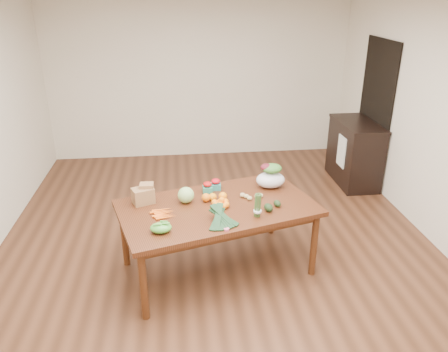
{
  "coord_description": "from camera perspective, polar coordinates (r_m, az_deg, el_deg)",
  "views": [
    {
      "loc": [
        -0.41,
        -4.33,
        2.75
      ],
      "look_at": [
        0.08,
        0.0,
        0.86
      ],
      "focal_mm": 35.0,
      "sensor_mm": 36.0,
      "label": 1
    }
  ],
  "objects": [
    {
      "name": "floor",
      "position": [
        5.14,
        -0.91,
        -8.81
      ],
      "size": [
        6.0,
        6.0,
        0.0
      ],
      "primitive_type": "plane",
      "color": "brown",
      "rests_on": "ground"
    },
    {
      "name": "potato_c",
      "position": [
        4.5,
        4.31,
        -2.67
      ],
      "size": [
        0.05,
        0.04,
        0.04
      ],
      "primitive_type": "ellipsoid",
      "color": "tan",
      "rests_on": "dining_table"
    },
    {
      "name": "dining_table",
      "position": [
        4.53,
        -0.85,
        -8.12
      ],
      "size": [
        2.12,
        1.54,
        0.75
      ],
      "primitive_type": "cube",
      "rotation": [
        0.0,
        0.0,
        0.28
      ],
      "color": "#542513",
      "rests_on": "floor"
    },
    {
      "name": "potato_e",
      "position": [
        4.51,
        4.81,
        -2.56
      ],
      "size": [
        0.05,
        0.05,
        0.04
      ],
      "primitive_type": "ellipsoid",
      "color": "tan",
      "rests_on": "dining_table"
    },
    {
      "name": "orange_b",
      "position": [
        4.43,
        -1.5,
        -2.76
      ],
      "size": [
        0.08,
        0.08,
        0.08
      ],
      "primitive_type": "sphere",
      "color": "orange",
      "rests_on": "dining_table"
    },
    {
      "name": "potato_b",
      "position": [
        4.45,
        3.36,
        -2.91
      ],
      "size": [
        0.05,
        0.05,
        0.04
      ],
      "primitive_type": "ellipsoid",
      "color": "tan",
      "rests_on": "dining_table"
    },
    {
      "name": "cabinet",
      "position": [
        6.82,
        16.67,
        2.95
      ],
      "size": [
        0.52,
        1.02,
        0.94
      ],
      "primitive_type": "cube",
      "color": "black",
      "rests_on": "floor"
    },
    {
      "name": "avocado_a",
      "position": [
        4.25,
        5.82,
        -4.12
      ],
      "size": [
        0.11,
        0.13,
        0.08
      ],
      "primitive_type": "ellipsoid",
      "rotation": [
        0.0,
        0.0,
        0.3
      ],
      "color": "black",
      "rests_on": "dining_table"
    },
    {
      "name": "kale_bunch",
      "position": [
        3.97,
        -0.23,
        -5.43
      ],
      "size": [
        0.42,
        0.47,
        0.16
      ],
      "primitive_type": null,
      "rotation": [
        0.0,
        0.0,
        0.28
      ],
      "color": "black",
      "rests_on": "dining_table"
    },
    {
      "name": "avocado_b",
      "position": [
        4.35,
        6.97,
        -3.58
      ],
      "size": [
        0.09,
        0.11,
        0.06
      ],
      "primitive_type": "ellipsoid",
      "rotation": [
        0.0,
        0.0,
        0.3
      ],
      "color": "black",
      "rests_on": "dining_table"
    },
    {
      "name": "strawberry_basket_b",
      "position": [
        4.67,
        -1.09,
        -1.2
      ],
      "size": [
        0.13,
        0.13,
        0.09
      ],
      "primitive_type": null,
      "rotation": [
        0.0,
        0.0,
        0.28
      ],
      "color": "red",
      "rests_on": "dining_table"
    },
    {
      "name": "doorway_dark",
      "position": [
        6.81,
        19.06,
        7.76
      ],
      "size": [
        0.02,
        1.0,
        2.1
      ],
      "primitive_type": "cube",
      "color": "black",
      "rests_on": "floor"
    },
    {
      "name": "dish_towel",
      "position": [
        6.58,
        15.09,
        3.13
      ],
      "size": [
        0.02,
        0.28,
        0.45
      ],
      "primitive_type": "cube",
      "color": "white",
      "rests_on": "cabinet"
    },
    {
      "name": "cabbage",
      "position": [
        4.39,
        -5.0,
        -2.5
      ],
      "size": [
        0.16,
        0.16,
        0.16
      ],
      "primitive_type": "sphere",
      "color": "#B4DB7E",
      "rests_on": "dining_table"
    },
    {
      "name": "mandarin_cluster",
      "position": [
        4.32,
        -0.3,
        -3.35
      ],
      "size": [
        0.22,
        0.22,
        0.1
      ],
      "primitive_type": null,
      "rotation": [
        0.0,
        0.0,
        0.28
      ],
      "color": "orange",
      "rests_on": "dining_table"
    },
    {
      "name": "asparagus_bundle",
      "position": [
        4.09,
        4.42,
        -3.82
      ],
      "size": [
        0.11,
        0.13,
        0.26
      ],
      "primitive_type": null,
      "rotation": [
        0.15,
        0.0,
        0.28
      ],
      "color": "#417134",
      "rests_on": "dining_table"
    },
    {
      "name": "potato_d",
      "position": [
        4.51,
        2.45,
        -2.51
      ],
      "size": [
        0.06,
        0.05,
        0.05
      ],
      "primitive_type": "ellipsoid",
      "color": "tan",
      "rests_on": "dining_table"
    },
    {
      "name": "snap_pea_bag",
      "position": [
        3.92,
        -8.24,
        -6.71
      ],
      "size": [
        0.19,
        0.14,
        0.09
      ],
      "primitive_type": "ellipsoid",
      "color": "green",
      "rests_on": "dining_table"
    },
    {
      "name": "paper_bag",
      "position": [
        4.43,
        -10.52,
        -2.35
      ],
      "size": [
        0.33,
        0.29,
        0.19
      ],
      "primitive_type": null,
      "rotation": [
        0.0,
        0.0,
        0.28
      ],
      "color": "#925C41",
      "rests_on": "dining_table"
    },
    {
      "name": "orange_a",
      "position": [
        4.41,
        -2.37,
        -2.84
      ],
      "size": [
        0.09,
        0.09,
        0.09
      ],
      "primitive_type": "sphere",
      "color": "orange",
      "rests_on": "dining_table"
    },
    {
      "name": "orange_c",
      "position": [
        4.44,
        -0.15,
        -2.64
      ],
      "size": [
        0.08,
        0.08,
        0.08
      ],
      "primitive_type": "sphere",
      "color": "orange",
      "rests_on": "dining_table"
    },
    {
      "name": "carrots",
      "position": [
        4.21,
        -7.92,
        -4.87
      ],
      "size": [
        0.27,
        0.27,
        0.03
      ],
      "primitive_type": null,
      "rotation": [
        0.0,
        0.0,
        0.28
      ],
      "color": "#FF5315",
      "rests_on": "dining_table"
    },
    {
      "name": "salad_bag",
      "position": [
        4.72,
        6.11,
        -0.12
      ],
      "size": [
        0.36,
        0.31,
        0.24
      ],
      "primitive_type": null,
      "rotation": [
        0.0,
        0.0,
        0.28
      ],
      "color": "silver",
      "rests_on": "dining_table"
    },
    {
      "name": "strawberry_basket_a",
      "position": [
        4.61,
        -2.17,
        -1.58
      ],
      "size": [
        0.12,
        0.12,
        0.09
      ],
      "primitive_type": null,
      "rotation": [
        0.0,
        0.0,
        0.28
      ],
      "color": "red",
      "rests_on": "dining_table"
    },
    {
      "name": "room_walls",
      "position": [
        4.57,
        -1.02,
        5.66
      ],
      "size": [
        5.02,
        6.02,
        2.7
      ],
      "color": "white",
      "rests_on": "floor"
    },
    {
      "name": "potato_a",
      "position": [
        4.49,
        2.95,
        -2.66
      ],
      "size": [
        0.05,
        0.05,
        0.04
      ],
      "primitive_type": "ellipsoid",
      "color": "tan",
      "rests_on": "dining_table"
    }
  ]
}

